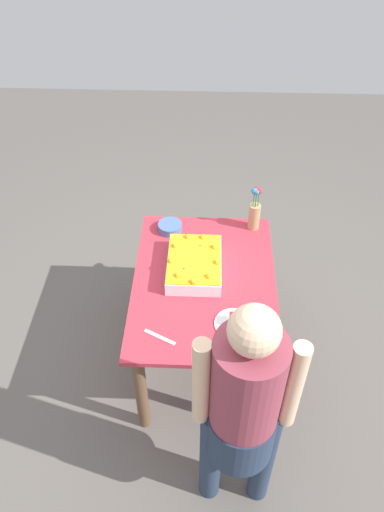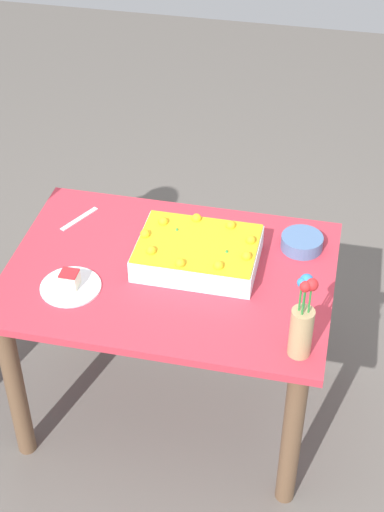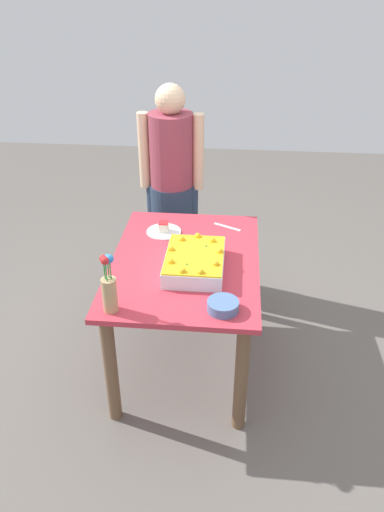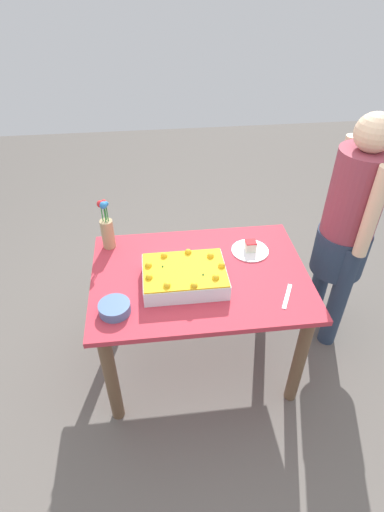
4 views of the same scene
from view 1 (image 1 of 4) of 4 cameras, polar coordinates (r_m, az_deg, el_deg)
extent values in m
plane|color=#605A55|center=(3.44, 1.21, -11.22)|extent=(8.00, 8.00, 0.00)
cube|color=#C03241|center=(2.89, 1.41, -3.06)|extent=(1.16, 0.82, 0.03)
cylinder|color=brown|center=(3.52, -4.00, -1.01)|extent=(0.07, 0.07, 0.69)
cylinder|color=brown|center=(2.89, -5.85, -15.12)|extent=(0.07, 0.07, 0.69)
cylinder|color=brown|center=(3.52, 6.97, -1.30)|extent=(0.07, 0.07, 0.69)
cylinder|color=brown|center=(2.89, 8.00, -15.49)|extent=(0.07, 0.07, 0.69)
cube|color=white|center=(2.91, 0.27, -0.97)|extent=(0.43, 0.31, 0.09)
cube|color=yellow|center=(2.88, 0.27, -0.30)|extent=(0.42, 0.31, 0.01)
sphere|color=yellow|center=(2.74, 0.13, -2.95)|extent=(0.04, 0.04, 0.04)
sphere|color=yellow|center=(2.77, 1.95, -2.33)|extent=(0.04, 0.04, 0.04)
sphere|color=yellow|center=(2.85, 2.91, -0.71)|extent=(0.04, 0.04, 0.04)
sphere|color=yellow|center=(2.94, 2.60, 1.05)|extent=(0.04, 0.04, 0.04)
sphere|color=yellow|center=(3.01, 1.27, 2.17)|extent=(0.04, 0.04, 0.04)
sphere|color=yellow|center=(3.01, -0.48, 2.21)|extent=(0.04, 0.04, 0.04)
sphere|color=yellow|center=(2.95, -1.93, 1.17)|extent=(0.04, 0.04, 0.04)
sphere|color=yellow|center=(2.85, -2.41, -0.57)|extent=(0.04, 0.04, 0.04)
sphere|color=yellow|center=(2.77, -1.62, -2.23)|extent=(0.04, 0.04, 0.04)
cone|color=#2D8438|center=(2.81, -0.91, -1.46)|extent=(0.02, 0.02, 0.02)
cone|color=#2D8438|center=(2.95, 0.96, 1.23)|extent=(0.02, 0.02, 0.02)
cylinder|color=white|center=(2.67, 4.85, -7.73)|extent=(0.21, 0.21, 0.01)
cube|color=#E6EFCE|center=(2.65, 4.89, -7.30)|extent=(0.06, 0.06, 0.05)
cube|color=red|center=(2.63, 4.93, -6.88)|extent=(0.06, 0.06, 0.01)
cube|color=silver|center=(2.62, -3.71, -9.22)|extent=(0.10, 0.17, 0.00)
cylinder|color=tan|center=(3.20, 7.12, 4.50)|extent=(0.07, 0.07, 0.18)
cylinder|color=#2D8438|center=(3.10, 7.34, 6.40)|extent=(0.01, 0.01, 0.11)
sphere|color=#2D79B8|center=(3.06, 7.43, 7.22)|extent=(0.03, 0.03, 0.03)
cylinder|color=#2D8438|center=(3.11, 7.61, 6.52)|extent=(0.01, 0.01, 0.11)
sphere|color=red|center=(3.08, 7.71, 7.34)|extent=(0.03, 0.03, 0.03)
cylinder|color=#2D8438|center=(3.12, 7.36, 6.72)|extent=(0.01, 0.01, 0.11)
sphere|color=red|center=(3.09, 7.45, 7.54)|extent=(0.04, 0.04, 0.04)
cylinder|color=#2D8438|center=(3.11, 7.08, 6.55)|extent=(0.01, 0.01, 0.11)
sphere|color=#2E7DCC|center=(3.07, 7.17, 7.37)|extent=(0.04, 0.04, 0.04)
cylinder|color=#4E6F9F|center=(3.19, -2.52, 3.33)|extent=(0.15, 0.15, 0.05)
cylinder|color=#28364D|center=(2.67, 8.16, -21.89)|extent=(0.11, 0.11, 0.78)
cylinder|color=#28364D|center=(2.65, 2.14, -21.88)|extent=(0.11, 0.11, 0.78)
cylinder|color=#28364D|center=(2.42, 5.58, -19.23)|extent=(0.31, 0.32, 0.28)
cylinder|color=#903949|center=(2.09, 6.29, -14.41)|extent=(0.30, 0.30, 0.52)
sphere|color=beige|center=(1.81, 7.14, -8.46)|extent=(0.20, 0.20, 0.20)
cylinder|color=beige|center=(2.11, 11.54, -14.38)|extent=(0.08, 0.08, 0.52)
cylinder|color=beige|center=(2.08, 0.97, -14.32)|extent=(0.08, 0.08, 0.52)
camera|label=2|loc=(3.27, 47.50, 26.71)|focal=55.00mm
camera|label=3|loc=(4.41, -1.52, 35.26)|focal=35.00mm
camera|label=4|loc=(2.82, -35.63, 22.54)|focal=28.00mm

